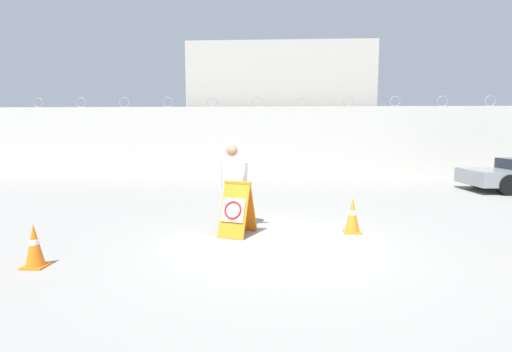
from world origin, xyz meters
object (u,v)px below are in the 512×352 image
Objects in this scene: traffic_cone_mid at (34,246)px; traffic_cone_far at (353,215)px; barricade_sign at (237,208)px; security_guard at (232,182)px.

traffic_cone_mid is 0.95× the size of traffic_cone_far.
barricade_sign is 2.44m from traffic_cone_far.
traffic_cone_far is (2.41, 0.32, -0.19)m from barricade_sign.
traffic_cone_mid is at bearing -155.85° from traffic_cone_far.
barricade_sign is 0.73m from security_guard.
traffic_cone_mid is (-2.84, -2.63, -0.68)m from security_guard.
security_guard is 3.93m from traffic_cone_mid.
traffic_cone_far reaches higher than traffic_cone_mid.
barricade_sign is at bearing -172.36° from traffic_cone_far.
security_guard is at bearing 124.13° from barricade_sign.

